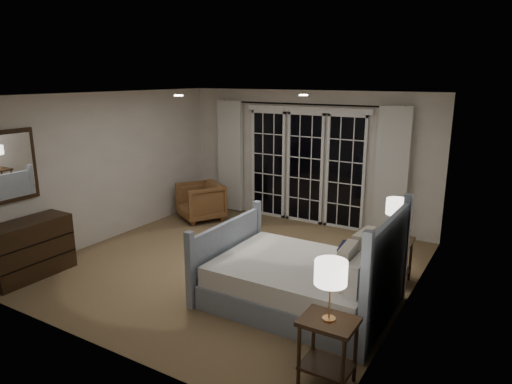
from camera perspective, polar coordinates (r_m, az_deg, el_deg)
The scene contains 20 objects.
floor at distance 6.94m, azimuth -2.80°, elevation -9.04°, with size 5.00×5.00×0.00m, color #816345.
ceiling at distance 6.38m, azimuth -3.07°, elevation 12.06°, with size 5.00×5.00×0.00m, color white.
wall_left at distance 8.18m, azimuth -17.67°, elevation 3.07°, with size 0.02×5.00×2.50m, color beige.
wall_right at distance 5.60m, azimuth 18.89°, elevation -2.01°, with size 0.02×5.00×2.50m, color beige.
wall_back at distance 8.69m, azimuth 6.30°, elevation 4.29°, with size 5.00×0.02×2.50m, color beige.
wall_front at distance 4.76m, azimuth -19.96°, elevation -4.93°, with size 5.00×0.02×2.50m, color beige.
french_doors at distance 8.68m, azimuth 6.15°, elevation 3.21°, with size 2.50×0.04×2.20m.
curtain_rod at distance 8.48m, azimuth 6.19°, elevation 10.86°, with size 0.03×0.03×3.50m, color black.
curtain_left at distance 9.40m, azimuth -3.22°, elevation 4.50°, with size 0.55×0.10×2.25m, color silver.
curtain_right at distance 8.06m, azimuth 16.62°, elevation 2.27°, with size 0.55×0.10×2.25m, color silver.
downlight_a at distance 6.51m, azimuth 5.95°, elevation 11.96°, with size 0.12×0.12×0.01m, color white.
downlight_b at distance 6.42m, azimuth -9.66°, elevation 11.81°, with size 0.12×0.12×0.01m, color white.
bed at distance 5.71m, azimuth 5.98°, elevation -10.89°, with size 2.19×1.57×1.27m.
nightstand_left at distance 4.37m, azimuth 8.97°, elevation -18.01°, with size 0.50×0.40×0.65m.
nightstand_right at distance 6.53m, azimuth 16.77°, elevation -7.32°, with size 0.48×0.38×0.63m.
lamp_left at distance 4.05m, azimuth 9.34°, elevation -10.01°, with size 0.29×0.29×0.56m.
lamp_right at distance 6.32m, azimuth 17.20°, elevation -1.81°, with size 0.28×0.28×0.55m.
armchair at distance 8.99m, azimuth -6.93°, elevation -1.19°, with size 0.77×0.80×0.73m, color brown.
dresser at distance 7.15m, azimuth -26.51°, elevation -6.40°, with size 0.49×1.14×0.81m.
mirror at distance 7.06m, azimuth -28.59°, elevation 2.79°, with size 0.05×0.85×1.00m.
Camera 1 is at (3.56, -5.29, 2.75)m, focal length 32.00 mm.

